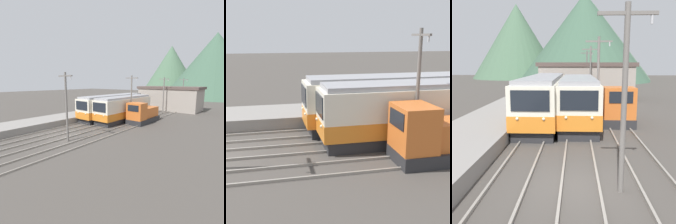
{
  "view_description": "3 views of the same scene",
  "coord_description": "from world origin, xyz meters",
  "views": [
    {
      "loc": [
        15.64,
        -10.32,
        5.77
      ],
      "look_at": [
        0.89,
        7.33,
        1.82
      ],
      "focal_mm": 28.0,
      "sensor_mm": 36.0,
      "label": 1
    },
    {
      "loc": [
        16.85,
        2.84,
        6.32
      ],
      "look_at": [
        -0.6,
        6.82,
        1.9
      ],
      "focal_mm": 50.0,
      "sensor_mm": 36.0,
      "label": 2
    },
    {
      "loc": [
        0.01,
        -9.58,
        4.7
      ],
      "look_at": [
        -0.74,
        6.69,
        1.69
      ],
      "focal_mm": 42.0,
      "sensor_mm": 36.0,
      "label": 3
    }
  ],
  "objects": [
    {
      "name": "track_left",
      "position": [
        -2.6,
        0.0,
        0.07
      ],
      "size": [
        1.54,
        60.0,
        0.14
      ],
      "color": "gray",
      "rests_on": "ground"
    },
    {
      "name": "station_building",
      "position": [
        1.31,
        26.0,
        2.45
      ],
      "size": [
        12.6,
        6.3,
        4.85
      ],
      "color": "gray",
      "rests_on": "ground"
    },
    {
      "name": "shunting_locomotive",
      "position": [
        3.2,
        11.44,
        1.21
      ],
      "size": [
        2.4,
        5.74,
        3.0
      ],
      "color": "#28282B",
      "rests_on": "ground"
    },
    {
      "name": "mountain_backdrop",
      "position": [
        -1.91,
        72.16,
        11.61
      ],
      "size": [
        56.83,
        46.46,
        23.51
      ],
      "color": "#517056",
      "rests_on": "ground"
    },
    {
      "name": "track_right",
      "position": [
        3.2,
        0.0,
        0.07
      ],
      "size": [
        1.54,
        60.0,
        0.14
      ],
      "color": "gray",
      "rests_on": "ground"
    },
    {
      "name": "catenary_mast_mid",
      "position": [
        1.71,
        10.69,
        3.66
      ],
      "size": [
        2.0,
        0.2,
        6.69
      ],
      "color": "slate",
      "rests_on": "ground"
    },
    {
      "name": "commuter_train_center",
      "position": [
        0.2,
        11.15,
        1.7
      ],
      "size": [
        2.84,
        11.26,
        3.66
      ],
      "color": "#28282B",
      "rests_on": "ground"
    },
    {
      "name": "catenary_mast_near",
      "position": [
        1.71,
        -0.43,
        3.66
      ],
      "size": [
        2.0,
        0.2,
        6.69
      ],
      "color": "slate",
      "rests_on": "ground"
    },
    {
      "name": "catenary_mast_far",
      "position": [
        1.71,
        21.81,
        3.66
      ],
      "size": [
        2.0,
        0.2,
        6.69
      ],
      "color": "slate",
      "rests_on": "ground"
    },
    {
      "name": "ground_plane",
      "position": [
        0.0,
        0.0,
        0.0
      ],
      "size": [
        200.0,
        200.0,
        0.0
      ],
      "primitive_type": "plane",
      "color": "#47423D"
    },
    {
      "name": "commuter_train_left",
      "position": [
        -2.6,
        11.98,
        1.73
      ],
      "size": [
        2.84,
        13.97,
        3.72
      ],
      "color": "#28282B",
      "rests_on": "ground"
    },
    {
      "name": "track_center",
      "position": [
        0.2,
        0.0,
        0.07
      ],
      "size": [
        1.54,
        60.0,
        0.14
      ],
      "color": "gray",
      "rests_on": "ground"
    },
    {
      "name": "catenary_mast_distant",
      "position": [
        1.71,
        32.93,
        3.66
      ],
      "size": [
        2.0,
        0.2,
        6.69
      ],
      "color": "slate",
      "rests_on": "ground"
    }
  ]
}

